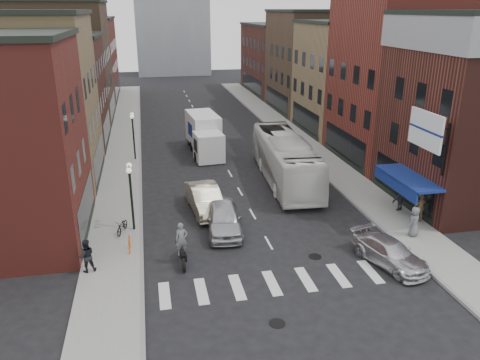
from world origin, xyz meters
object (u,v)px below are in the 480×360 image
at_px(streetlamp_near, 130,185).
at_px(sedan_left_near, 224,218).
at_px(ped_right_b, 420,208).
at_px(sedan_left_far, 205,199).
at_px(billboard_sign, 427,131).
at_px(motorcycle_rider, 182,245).
at_px(box_truck, 205,135).
at_px(bike_rack, 129,245).
at_px(ped_right_a, 400,197).
at_px(curb_car, 390,253).
at_px(transit_bus, 285,159).
at_px(parked_bicycle, 122,226).
at_px(ped_right_c, 414,222).
at_px(streetlamp_far, 133,128).
at_px(ped_left_solo, 86,256).

distance_m(streetlamp_near, sedan_left_near, 5.67).
bearing_deg(ped_right_b, sedan_left_far, -29.24).
xyz_separation_m(billboard_sign, motorcycle_rider, (-13.52, -0.83, -5.05)).
bearing_deg(box_truck, bike_rack, -114.85).
bearing_deg(bike_rack, ped_right_a, 7.14).
bearing_deg(bike_rack, curb_car, -16.17).
bearing_deg(box_truck, ped_right_a, -61.15).
bearing_deg(sedan_left_near, sedan_left_far, 107.47).
relative_size(billboard_sign, transit_bus, 0.30).
bearing_deg(curb_car, billboard_sign, 26.95).
distance_m(streetlamp_near, parked_bicycle, 2.46).
xyz_separation_m(parked_bicycle, ped_right_a, (17.34, -0.28, 0.47)).
relative_size(streetlamp_near, transit_bus, 0.33).
relative_size(motorcycle_rider, ped_right_c, 1.32).
distance_m(bike_rack, ped_right_a, 17.04).
xyz_separation_m(streetlamp_far, box_truck, (6.21, 1.06, -1.23)).
relative_size(bike_rack, ped_right_c, 0.46).
distance_m(billboard_sign, box_truck, 21.44).
height_order(sedan_left_far, ped_right_c, ped_right_c).
bearing_deg(ped_left_solo, ped_right_c, 167.57).
relative_size(sedan_left_far, ped_right_c, 2.92).
relative_size(streetlamp_far, sedan_left_near, 0.83).
relative_size(transit_bus, curb_car, 2.79).
xyz_separation_m(sedan_left_far, ped_left_solo, (-6.71, -6.43, 0.16)).
bearing_deg(bike_rack, ped_left_solo, -140.54).
xyz_separation_m(transit_bus, ped_left_solo, (-13.37, -10.87, -0.74)).
xyz_separation_m(box_truck, sedan_left_near, (-1.03, -16.06, -0.84)).
xyz_separation_m(transit_bus, ped_right_b, (5.83, -8.94, -0.68)).
distance_m(curb_car, ped_right_a, 7.06).
bearing_deg(billboard_sign, parked_bicycle, 169.13).
height_order(billboard_sign, ped_right_a, billboard_sign).
height_order(sedan_left_far, ped_left_solo, ped_left_solo).
bearing_deg(ped_right_c, bike_rack, -33.65).
bearing_deg(streetlamp_far, box_truck, 9.65).
distance_m(streetlamp_far, motorcycle_rider, 18.59).
height_order(sedan_left_far, ped_right_a, ped_right_a).
bearing_deg(streetlamp_far, sedan_left_far, -69.29).
bearing_deg(transit_bus, ped_right_a, -47.96).
height_order(streetlamp_near, ped_right_b, streetlamp_near).
relative_size(parked_bicycle, ped_right_b, 0.85).
relative_size(streetlamp_far, parked_bicycle, 2.64).
bearing_deg(billboard_sign, bike_rack, 177.17).
height_order(billboard_sign, sedan_left_near, billboard_sign).
relative_size(ped_right_a, ped_right_b, 0.97).
distance_m(ped_right_b, ped_right_c, 2.14).
distance_m(bike_rack, sedan_left_near, 5.65).
bearing_deg(box_truck, streetlamp_far, -175.35).
bearing_deg(sedan_left_far, bike_rack, -139.78).
distance_m(streetlamp_far, parked_bicycle, 14.51).
bearing_deg(sedan_left_near, billboard_sign, -7.92).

